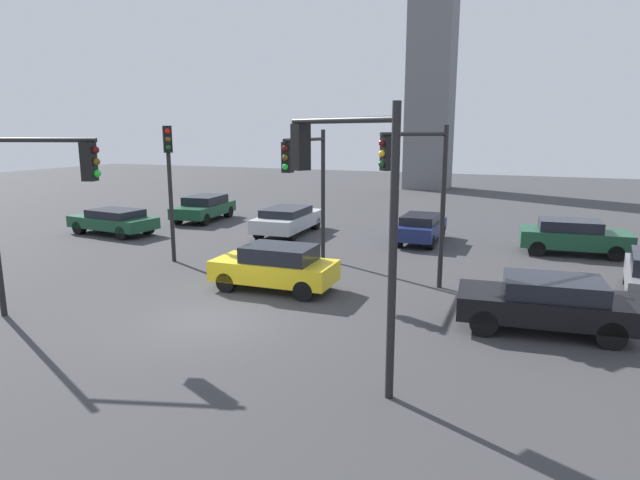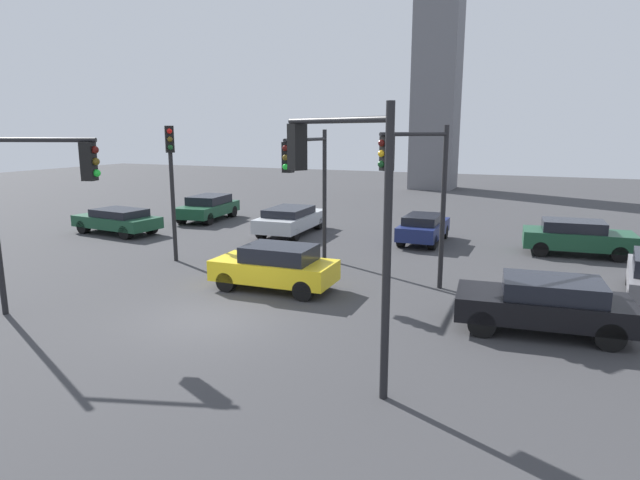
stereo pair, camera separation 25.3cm
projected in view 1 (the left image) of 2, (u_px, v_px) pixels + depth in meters
The scene contains 14 objects.
ground_plane at pixel (212, 318), 14.76m from camera, with size 107.78×107.78×0.00m, color #38383A.
traffic_light_0 at pixel (39, 186), 14.16m from camera, with size 3.08×1.13×5.22m.
traffic_light_1 at pixel (344, 189), 10.71m from camera, with size 2.85×1.72×5.57m.
traffic_light_2 at pixel (169, 168), 20.49m from camera, with size 0.46×0.47×5.24m.
traffic_light_3 at pixel (416, 177), 16.38m from camera, with size 1.66×2.17×5.23m.
traffic_light_4 at pixel (307, 172), 19.27m from camera, with size 0.34×3.67×5.10m.
car_0 at pixel (288, 219), 26.70m from camera, with size 2.29×4.87×1.34m.
car_1 at pixel (573, 236), 22.31m from camera, with size 4.36×2.21×1.44m.
car_2 at pixel (276, 267), 17.28m from camera, with size 3.99×1.91×1.47m.
car_3 at pixel (546, 302), 13.73m from camera, with size 4.40×2.33×1.41m.
car_4 at pixel (114, 221), 26.59m from camera, with size 4.63×2.33×1.26m.
car_6 at pixel (204, 207), 30.73m from camera, with size 2.45×4.59×1.41m.
car_7 at pixel (421, 227), 24.65m from camera, with size 1.71×3.96×1.31m.
skyline_tower at pixel (433, 38), 45.65m from camera, with size 3.70×3.70×25.44m, color slate.
Camera 1 is at (8.15, -11.80, 5.06)m, focal length 30.22 mm.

